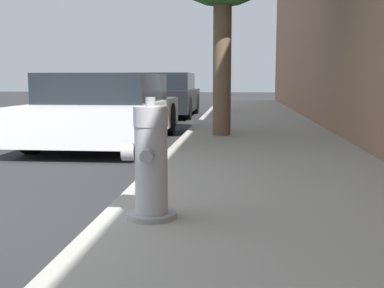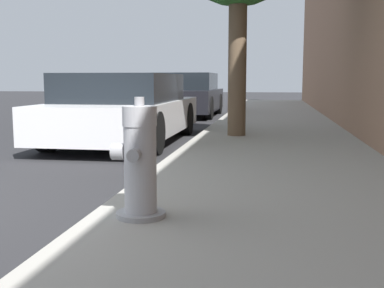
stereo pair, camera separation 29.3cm
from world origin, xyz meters
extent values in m
cube|color=#99968E|center=(3.26, 0.00, 0.07)|extent=(2.67, 40.00, 0.15)
cylinder|color=#97979C|center=(2.31, -0.15, 0.17)|extent=(0.35, 0.35, 0.04)
cylinder|color=#B2B2B7|center=(2.31, -0.15, 0.49)|extent=(0.22, 0.22, 0.60)
cylinder|color=#B2B2B7|center=(2.31, -0.15, 0.85)|extent=(0.24, 0.24, 0.13)
cylinder|color=#97979C|center=(2.31, -0.15, 0.95)|extent=(0.07, 0.07, 0.06)
cylinder|color=#97979C|center=(2.31, -0.30, 0.61)|extent=(0.09, 0.07, 0.09)
cylinder|color=#97979C|center=(2.31, 0.00, 0.61)|extent=(0.09, 0.07, 0.09)
cylinder|color=#97979C|center=(2.15, -0.15, 0.61)|extent=(0.09, 0.12, 0.12)
cube|color=silver|center=(0.65, 4.86, 0.45)|extent=(1.84, 4.32, 0.55)
cube|color=black|center=(0.65, 4.69, 0.97)|extent=(1.70, 2.37, 0.47)
cylinder|color=black|center=(-0.19, 6.20, 0.32)|extent=(0.20, 0.64, 0.64)
cylinder|color=black|center=(1.50, 6.20, 0.32)|extent=(0.20, 0.64, 0.64)
cylinder|color=black|center=(-0.19, 3.52, 0.32)|extent=(0.20, 0.64, 0.64)
cylinder|color=black|center=(1.50, 3.52, 0.32)|extent=(0.20, 0.64, 0.64)
cube|color=black|center=(0.66, 11.14, 0.49)|extent=(1.79, 3.86, 0.63)
cube|color=black|center=(0.66, 10.98, 1.05)|extent=(1.64, 2.12, 0.50)
cylinder|color=black|center=(-0.16, 12.33, 0.32)|extent=(0.20, 0.64, 0.64)
cylinder|color=black|center=(1.47, 12.33, 0.32)|extent=(0.20, 0.64, 0.64)
cylinder|color=black|center=(-0.16, 9.94, 0.32)|extent=(0.20, 0.64, 0.64)
cylinder|color=black|center=(1.47, 9.94, 0.32)|extent=(0.20, 0.64, 0.64)
cylinder|color=brown|center=(2.60, 4.93, 1.45)|extent=(0.31, 0.31, 2.60)
camera|label=1|loc=(2.90, -3.35, 1.10)|focal=45.00mm
camera|label=2|loc=(3.19, -3.31, 1.10)|focal=45.00mm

